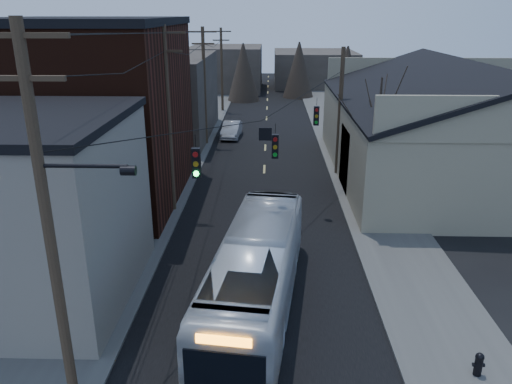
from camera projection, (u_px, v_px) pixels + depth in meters
The scene contains 14 objects.
road_surface at pixel (265, 154), 39.30m from camera, with size 9.00×110.00×0.02m, color black.
sidewalk_left at pixel (183, 153), 39.45m from camera, with size 4.00×110.00×0.12m, color #474744.
sidewalk_right at pixel (348, 154), 39.10m from camera, with size 4.00×110.00×0.12m, color #474744.
building_clapboard at pixel (18, 213), 18.61m from camera, with size 8.00×8.00×7.00m, color gray.
building_brick at pixel (89, 115), 28.47m from camera, with size 10.00×12.00×10.00m, color black.
building_left_far at pixel (159, 97), 44.00m from camera, with size 9.00×14.00×7.00m, color #37312C.
warehouse at pixel (458, 137), 33.33m from camera, with size 16.16×20.60×7.73m.
building_far_left at pixel (226, 68), 71.34m from camera, with size 10.00×12.00×6.00m, color #37312C.
building_far_right at pixel (314, 68), 75.86m from camera, with size 12.00×14.00×5.00m, color #37312C.
bare_tree at pixel (377, 141), 28.50m from camera, with size 0.40×0.40×7.20m, color black.
utility_lines at pixel (216, 104), 32.19m from camera, with size 11.24×45.28×10.50m.
bus at pixel (256, 273), 18.30m from camera, with size 2.58×11.04×3.07m, color silver.
parked_car at pixel (232, 130), 44.38m from camera, with size 1.47×4.23×1.39m, color #9B9DA2.
fire_hydrant at pixel (479, 363), 15.12m from camera, with size 0.36×0.27×0.78m.
Camera 1 is at (0.39, -7.97, 10.57)m, focal length 35.00 mm.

